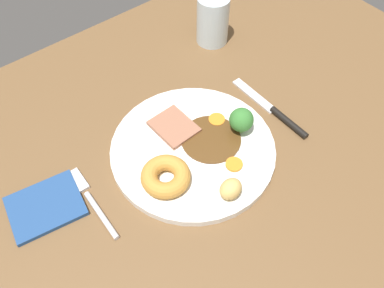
{
  "coord_description": "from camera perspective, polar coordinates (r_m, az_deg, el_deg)",
  "views": [
    {
      "loc": [
        -25.66,
        -30.79,
        59.67
      ],
      "look_at": [
        -0.19,
        0.7,
        6.0
      ],
      "focal_mm": 37.54,
      "sensor_mm": 36.0,
      "label": 1
    }
  ],
  "objects": [
    {
      "name": "fork",
      "position": [
        0.66,
        -14.01,
        -7.91
      ],
      "size": [
        2.16,
        15.29,
        0.9
      ],
      "rotation": [
        0.0,
        0.0,
        1.54
      ],
      "color": "silver",
      "rests_on": "dining_table"
    },
    {
      "name": "broccoli_floret",
      "position": [
        0.69,
        7.03,
        3.39
      ],
      "size": [
        4.21,
        4.21,
        5.0
      ],
      "color": "#8CB766",
      "rests_on": "dinner_plate"
    },
    {
      "name": "carrot_coin_front",
      "position": [
        0.72,
        3.54,
        3.49
      ],
      "size": [
        2.93,
        2.93,
        0.42
      ],
      "primitive_type": "cylinder",
      "color": "orange",
      "rests_on": "dinner_plate"
    },
    {
      "name": "carrot_coin_back",
      "position": [
        0.66,
        6.0,
        -2.9
      ],
      "size": [
        2.84,
        2.84,
        0.45
      ],
      "primitive_type": "cylinder",
      "color": "orange",
      "rests_on": "dinner_plate"
    },
    {
      "name": "gravy_pool",
      "position": [
        0.69,
        2.57,
        0.86
      ],
      "size": [
        10.37,
        10.37,
        0.3
      ],
      "primitive_type": "cylinder",
      "color": "#563819",
      "rests_on": "dinner_plate"
    },
    {
      "name": "meat_slice_main",
      "position": [
        0.71,
        -2.39,
        2.59
      ],
      "size": [
        6.55,
        7.89,
        0.8
      ],
      "primitive_type": "cube",
      "rotation": [
        0.0,
        0.0,
        1.6
      ],
      "color": "#9E664C",
      "rests_on": "dinner_plate"
    },
    {
      "name": "dining_table",
      "position": [
        0.7,
        0.48,
        -2.34
      ],
      "size": [
        120.0,
        84.0,
        3.6
      ],
      "primitive_type": "cube",
      "color": "brown",
      "rests_on": "ground"
    },
    {
      "name": "water_glass",
      "position": [
        0.87,
        2.96,
        17.22
      ],
      "size": [
        6.73,
        6.73,
        10.36
      ],
      "primitive_type": "cylinder",
      "color": "silver",
      "rests_on": "dining_table"
    },
    {
      "name": "yorkshire_pudding",
      "position": [
        0.63,
        -3.76,
        -4.62
      ],
      "size": [
        7.95,
        7.95,
        2.69
      ],
      "primitive_type": "torus",
      "color": "#C68938",
      "rests_on": "dinner_plate"
    },
    {
      "name": "dinner_plate",
      "position": [
        0.69,
        -0.0,
        -0.86
      ],
      "size": [
        28.11,
        28.11,
        1.4
      ],
      "primitive_type": "cylinder",
      "color": "white",
      "rests_on": "dining_table"
    },
    {
      "name": "roast_potato_left",
      "position": [
        0.62,
        5.52,
        -6.36
      ],
      "size": [
        4.17,
        3.55,
        3.2
      ],
      "primitive_type": "ellipsoid",
      "rotation": [
        0.0,
        0.0,
        3.26
      ],
      "color": "#D8B260",
      "rests_on": "dinner_plate"
    },
    {
      "name": "folded_napkin",
      "position": [
        0.67,
        -20.09,
        -8.3
      ],
      "size": [
        12.36,
        10.72,
        0.8
      ],
      "primitive_type": "cube",
      "rotation": [
        0.0,
        0.0,
        -0.17
      ],
      "color": "navy",
      "rests_on": "dining_table"
    },
    {
      "name": "knife",
      "position": [
        0.76,
        11.77,
        4.46
      ],
      "size": [
        1.8,
        18.51,
        1.2
      ],
      "rotation": [
        0.0,
        0.0,
        1.56
      ],
      "color": "black",
      "rests_on": "dining_table"
    }
  ]
}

